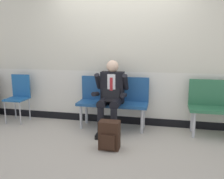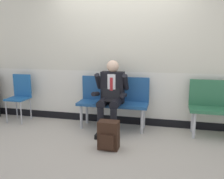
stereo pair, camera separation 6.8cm
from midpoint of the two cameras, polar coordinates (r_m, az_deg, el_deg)
The scene contains 6 objects.
ground_plane at distance 4.18m, azimuth 0.88°, elevation -10.22°, with size 18.00×18.00×0.00m, color #B2A899.
station_wall at distance 4.46m, azimuth 2.60°, elevation 10.84°, with size 6.39×0.14×3.03m.
bench_with_person at distance 4.32m, azimuth 0.85°, elevation -2.13°, with size 1.25×0.42×0.91m.
person_seated at distance 4.11m, azimuth 0.24°, elevation -1.14°, with size 0.57×0.70×1.23m.
backpack at distance 3.51m, azimuth -0.27°, elevation -10.88°, with size 0.29×0.22×0.42m.
folding_chair at distance 5.03m, azimuth -20.64°, elevation -0.84°, with size 0.38×0.38×0.91m.
Camera 2 is at (0.89, -3.80, 1.51)m, focal length 38.46 mm.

